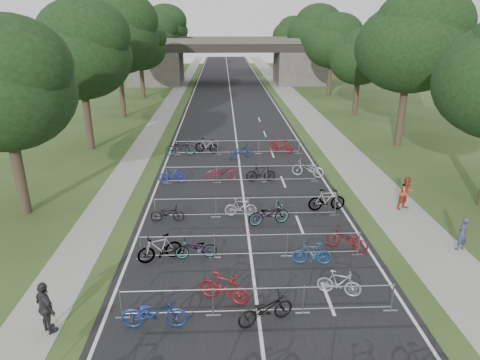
# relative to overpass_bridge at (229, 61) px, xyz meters

# --- Properties ---
(road) EXTENTS (11.00, 140.00, 0.01)m
(road) POSITION_rel_overpass_bridge_xyz_m (0.00, -15.00, -3.53)
(road) COLOR black
(road) RESTS_ON ground
(sidewalk_right) EXTENTS (3.00, 140.00, 0.01)m
(sidewalk_right) POSITION_rel_overpass_bridge_xyz_m (8.00, -15.00, -3.53)
(sidewalk_right) COLOR gray
(sidewalk_right) RESTS_ON ground
(sidewalk_left) EXTENTS (2.00, 140.00, 0.01)m
(sidewalk_left) POSITION_rel_overpass_bridge_xyz_m (-7.50, -15.00, -3.53)
(sidewalk_left) COLOR gray
(sidewalk_left) RESTS_ON ground
(lane_markings) EXTENTS (0.12, 140.00, 0.00)m
(lane_markings) POSITION_rel_overpass_bridge_xyz_m (0.00, -15.00, -3.53)
(lane_markings) COLOR silver
(lane_markings) RESTS_ON ground
(overpass_bridge) EXTENTS (31.00, 8.00, 7.05)m
(overpass_bridge) POSITION_rel_overpass_bridge_xyz_m (0.00, 0.00, 0.00)
(overpass_bridge) COLOR #45423D
(overpass_bridge) RESTS_ON ground
(tree_left_0) EXTENTS (6.72, 6.72, 10.25)m
(tree_left_0) POSITION_rel_overpass_bridge_xyz_m (-11.39, -49.07, 2.96)
(tree_left_0) COLOR #33261C
(tree_left_0) RESTS_ON ground
(tree_left_1) EXTENTS (7.56, 7.56, 11.53)m
(tree_left_1) POSITION_rel_overpass_bridge_xyz_m (-11.39, -37.07, 3.77)
(tree_left_1) COLOR #33261C
(tree_left_1) RESTS_ON ground
(tree_right_1) EXTENTS (8.18, 8.18, 12.47)m
(tree_right_1) POSITION_rel_overpass_bridge_xyz_m (13.11, -37.07, 4.37)
(tree_right_1) COLOR #33261C
(tree_right_1) RESTS_ON ground
(tree_left_2) EXTENTS (8.40, 8.40, 12.81)m
(tree_left_2) POSITION_rel_overpass_bridge_xyz_m (-11.39, -25.07, 4.58)
(tree_left_2) COLOR #33261C
(tree_left_2) RESTS_ON ground
(tree_right_2) EXTENTS (6.16, 6.16, 9.39)m
(tree_right_2) POSITION_rel_overpass_bridge_xyz_m (13.11, -25.07, 2.41)
(tree_right_2) COLOR #33261C
(tree_right_2) RESTS_ON ground
(tree_left_3) EXTENTS (6.72, 6.72, 10.25)m
(tree_left_3) POSITION_rel_overpass_bridge_xyz_m (-11.39, -13.07, 2.96)
(tree_left_3) COLOR #33261C
(tree_left_3) RESTS_ON ground
(tree_right_3) EXTENTS (7.17, 7.17, 10.93)m
(tree_right_3) POSITION_rel_overpass_bridge_xyz_m (13.11, -13.07, 3.39)
(tree_right_3) COLOR #33261C
(tree_right_3) RESTS_ON ground
(tree_left_4) EXTENTS (7.56, 7.56, 11.53)m
(tree_left_4) POSITION_rel_overpass_bridge_xyz_m (-11.39, -1.07, 3.77)
(tree_left_4) COLOR #33261C
(tree_left_4) RESTS_ON ground
(tree_right_4) EXTENTS (8.18, 8.18, 12.47)m
(tree_right_4) POSITION_rel_overpass_bridge_xyz_m (13.11, -1.07, 4.37)
(tree_right_4) COLOR #33261C
(tree_right_4) RESTS_ON ground
(tree_left_5) EXTENTS (8.40, 8.40, 12.81)m
(tree_left_5) POSITION_rel_overpass_bridge_xyz_m (-11.39, 10.93, 4.58)
(tree_left_5) COLOR #33261C
(tree_left_5) RESTS_ON ground
(tree_right_5) EXTENTS (6.16, 6.16, 9.39)m
(tree_right_5) POSITION_rel_overpass_bridge_xyz_m (13.11, 10.93, 2.41)
(tree_right_5) COLOR #33261C
(tree_right_5) RESTS_ON ground
(tree_left_6) EXTENTS (6.72, 6.72, 10.25)m
(tree_left_6) POSITION_rel_overpass_bridge_xyz_m (-11.39, 22.93, 2.96)
(tree_left_6) COLOR #33261C
(tree_left_6) RESTS_ON ground
(tree_right_6) EXTENTS (7.17, 7.17, 10.93)m
(tree_right_6) POSITION_rel_overpass_bridge_xyz_m (13.11, 22.93, 3.39)
(tree_right_6) COLOR #33261C
(tree_right_6) RESTS_ON ground
(barrier_row_2) EXTENTS (9.70, 0.08, 1.10)m
(barrier_row_2) POSITION_rel_overpass_bridge_xyz_m (0.00, -57.80, -2.99)
(barrier_row_2) COLOR #93969A
(barrier_row_2) RESTS_ON ground
(barrier_row_3) EXTENTS (9.70, 0.08, 1.10)m
(barrier_row_3) POSITION_rel_overpass_bridge_xyz_m (0.00, -54.00, -2.99)
(barrier_row_3) COLOR #93969A
(barrier_row_3) RESTS_ON ground
(barrier_row_4) EXTENTS (9.70, 0.08, 1.10)m
(barrier_row_4) POSITION_rel_overpass_bridge_xyz_m (0.00, -50.00, -2.99)
(barrier_row_4) COLOR #93969A
(barrier_row_4) RESTS_ON ground
(barrier_row_5) EXTENTS (9.70, 0.08, 1.10)m
(barrier_row_5) POSITION_rel_overpass_bridge_xyz_m (0.00, -45.00, -2.99)
(barrier_row_5) COLOR #93969A
(barrier_row_5) RESTS_ON ground
(barrier_row_6) EXTENTS (9.70, 0.08, 1.10)m
(barrier_row_6) POSITION_rel_overpass_bridge_xyz_m (0.00, -39.00, -2.99)
(barrier_row_6) COLOR #93969A
(barrier_row_6) RESTS_ON ground
(bike_8) EXTENTS (2.16, 0.78, 1.13)m
(bike_8) POSITION_rel_overpass_bridge_xyz_m (-3.43, -58.29, -2.97)
(bike_8) COLOR navy
(bike_8) RESTS_ON ground
(bike_9) EXTENTS (1.97, 1.27, 1.15)m
(bike_9) POSITION_rel_overpass_bridge_xyz_m (-1.16, -57.00, -2.96)
(bike_9) COLOR maroon
(bike_9) RESTS_ON ground
(bike_10) EXTENTS (2.12, 1.38, 1.05)m
(bike_10) POSITION_rel_overpass_bridge_xyz_m (0.20, -58.22, -3.01)
(bike_10) COLOR black
(bike_10) RESTS_ON ground
(bike_11) EXTENTS (1.67, 0.97, 0.97)m
(bike_11) POSITION_rel_overpass_bridge_xyz_m (3.03, -56.78, -3.05)
(bike_11) COLOR #A4A6AC
(bike_11) RESTS_ON ground
(bike_12) EXTENTS (1.95, 1.24, 1.14)m
(bike_12) POSITION_rel_overpass_bridge_xyz_m (-3.82, -54.09, -2.96)
(bike_12) COLOR #93969A
(bike_12) RESTS_ON ground
(bike_13) EXTENTS (1.81, 0.78, 0.92)m
(bike_13) POSITION_rel_overpass_bridge_xyz_m (-2.33, -53.99, -3.07)
(bike_13) COLOR #93969A
(bike_13) RESTS_ON ground
(bike_14) EXTENTS (1.67, 0.65, 0.98)m
(bike_14) POSITION_rel_overpass_bridge_xyz_m (2.47, -54.64, -3.05)
(bike_14) COLOR #1A4791
(bike_14) RESTS_ON ground
(bike_15) EXTENTS (1.92, 1.51, 0.97)m
(bike_15) POSITION_rel_overpass_bridge_xyz_m (4.22, -53.53, -3.05)
(bike_15) COLOR maroon
(bike_15) RESTS_ON ground
(bike_16) EXTENTS (1.70, 0.61, 0.89)m
(bike_16) POSITION_rel_overpass_bridge_xyz_m (-3.95, -50.38, -3.09)
(bike_16) COLOR black
(bike_16) RESTS_ON ground
(bike_17) EXTENTS (1.67, 0.52, 0.99)m
(bike_17) POSITION_rel_overpass_bridge_xyz_m (-0.26, -49.90, -3.04)
(bike_17) COLOR #97969D
(bike_17) RESTS_ON ground
(bike_18) EXTENTS (2.18, 1.18, 1.09)m
(bike_18) POSITION_rel_overpass_bridge_xyz_m (1.07, -50.87, -2.99)
(bike_18) COLOR #93969A
(bike_18) RESTS_ON ground
(bike_19) EXTENTS (2.03, 0.74, 1.20)m
(bike_19) POSITION_rel_overpass_bridge_xyz_m (4.30, -49.36, -2.94)
(bike_19) COLOR #93969A
(bike_19) RESTS_ON ground
(bike_20) EXTENTS (1.72, 0.56, 1.02)m
(bike_20) POSITION_rel_overpass_bridge_xyz_m (-4.30, -44.92, -3.02)
(bike_20) COLOR #1C279C
(bike_20) RESTS_ON ground
(bike_21) EXTENTS (1.97, 0.72, 1.03)m
(bike_21) POSITION_rel_overpass_bridge_xyz_m (-1.24, -44.56, -3.02)
(bike_21) COLOR maroon
(bike_21) RESTS_ON ground
(bike_22) EXTENTS (1.83, 0.54, 1.10)m
(bike_22) POSITION_rel_overpass_bridge_xyz_m (1.19, -44.88, -2.98)
(bike_22) COLOR black
(bike_22) RESTS_ON ground
(bike_23) EXTENTS (2.19, 1.48, 1.09)m
(bike_23) POSITION_rel_overpass_bridge_xyz_m (4.29, -44.13, -2.99)
(bike_23) COLOR #B0B2B8
(bike_23) RESTS_ON ground
(bike_24) EXTENTS (2.22, 0.90, 1.14)m
(bike_24) POSITION_rel_overpass_bridge_xyz_m (-4.30, -39.08, -2.96)
(bike_24) COLOR #93969A
(bike_24) RESTS_ON ground
(bike_25) EXTENTS (1.95, 1.13, 1.13)m
(bike_25) POSITION_rel_overpass_bridge_xyz_m (-2.37, -38.56, -2.97)
(bike_25) COLOR #93969A
(bike_25) RESTS_ON ground
(bike_26) EXTENTS (2.13, 1.73, 1.09)m
(bike_26) POSITION_rel_overpass_bridge_xyz_m (0.12, -40.02, -2.99)
(bike_26) COLOR navy
(bike_26) RESTS_ON ground
(bike_27) EXTENTS (2.02, 1.43, 1.19)m
(bike_27) POSITION_rel_overpass_bridge_xyz_m (3.26, -38.71, -2.94)
(bike_27) COLOR maroon
(bike_27) RESTS_ON ground
(pedestrian_a) EXTENTS (0.66, 0.54, 1.56)m
(pedestrian_a) POSITION_rel_overpass_bridge_xyz_m (9.20, -53.73, -2.75)
(pedestrian_a) COLOR #32344B
(pedestrian_a) RESTS_ON ground
(pedestrian_b) EXTENTS (1.08, 0.98, 1.79)m
(pedestrian_b) POSITION_rel_overpass_bridge_xyz_m (8.53, -49.34, -2.64)
(pedestrian_b) COLOR #9F3B22
(pedestrian_b) RESTS_ON ground
(pedestrian_c) EXTENTS (1.09, 1.05, 1.83)m
(pedestrian_c) POSITION_rel_overpass_bridge_xyz_m (-6.80, -58.39, -2.62)
(pedestrian_c) COLOR #28282B
(pedestrian_c) RESTS_ON ground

